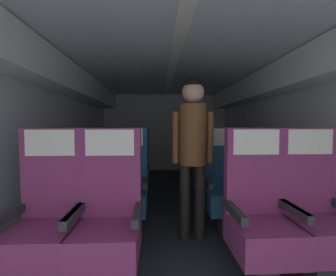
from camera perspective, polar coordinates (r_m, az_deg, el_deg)
ground at (r=3.15m, az=1.30°, el=-19.10°), size 3.53×6.22×0.02m
fuselage_shell at (r=3.19m, az=1.02°, el=8.89°), size 3.41×5.87×2.08m
seat_a_left_window at (r=1.92m, az=-29.37°, el=-18.37°), size 0.49×0.46×1.16m
seat_a_left_aisle at (r=1.77m, az=-15.40°, el=-19.98°), size 0.49×0.46×1.16m
seat_a_right_aisle at (r=2.14m, az=34.31°, el=-16.33°), size 0.49×0.46×1.16m
seat_a_right_window at (r=1.90m, az=23.00°, el=-18.42°), size 0.49×0.46×1.16m
seat_b_left_window at (r=2.66m, az=-21.06°, el=-12.17°), size 0.49×0.46×1.16m
seat_b_left_aisle at (r=2.56m, az=-10.91°, el=-12.65°), size 0.49×0.46×1.16m
seat_b_right_aisle at (r=2.82m, az=23.63°, el=-11.34°), size 0.49×0.46×1.16m
seat_b_right_window at (r=2.64m, az=14.77°, el=-12.20°), size 0.49×0.46×1.16m
seat_c_left_window at (r=3.45m, az=-16.74°, el=-8.61°), size 0.49×0.46×1.16m
seat_c_left_aisle at (r=3.38m, az=-9.09°, el=-8.77°), size 0.49×0.46×1.16m
seat_c_right_aisle at (r=3.57m, az=17.64°, el=-8.24°), size 0.49×0.46×1.16m
seat_c_right_window at (r=3.44m, az=10.41°, el=-8.58°), size 0.49×0.46×1.16m
flight_attendant at (r=2.24m, az=6.53°, el=-0.64°), size 0.43×0.28×1.67m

